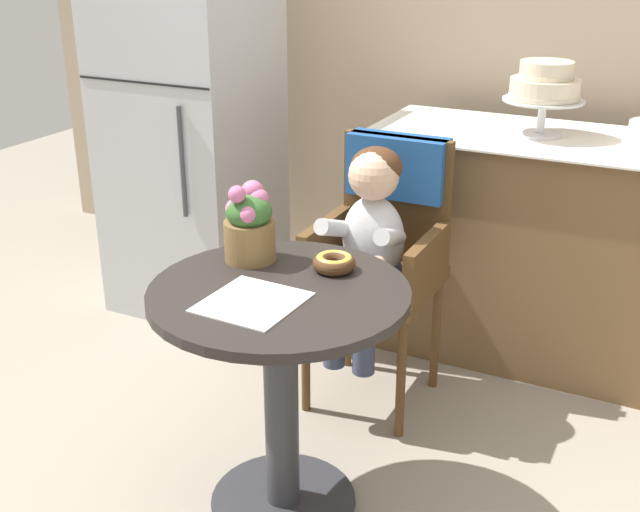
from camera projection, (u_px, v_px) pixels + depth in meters
ground_plane at (284, 503)px, 2.45m from camera, size 8.00×8.00×0.00m
cafe_table at (280, 357)px, 2.25m from camera, size 0.72×0.72×0.72m
wicker_chair at (386, 228)px, 2.83m from camera, size 0.42×0.45×0.95m
seated_child at (369, 232)px, 2.69m from camera, size 0.27×0.32×0.73m
paper_napkin at (252, 302)px, 2.09m from camera, size 0.25×0.26×0.00m
donut_front at (334, 262)px, 2.28m from camera, size 0.12×0.12×0.05m
flower_vase at (249, 222)px, 2.32m from camera, size 0.15×0.15×0.24m
display_counter at (566, 252)px, 3.12m from camera, size 1.56×0.62×0.90m
tiered_cake_stand at (545, 87)px, 2.94m from camera, size 0.30×0.30×0.28m
refrigerator at (190, 121)px, 3.46m from camera, size 0.64×0.63×1.70m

